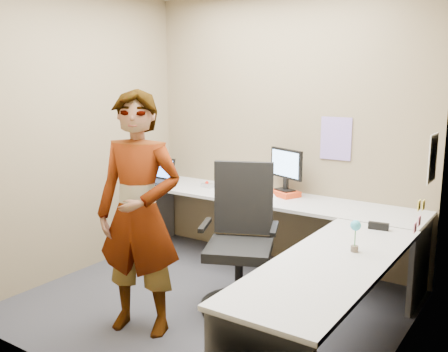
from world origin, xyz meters
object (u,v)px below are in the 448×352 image
Objects in this scene: desk at (278,234)px; office_chair at (240,252)px; monitor at (286,166)px; person at (139,214)px.

desk is 2.56× the size of office_chair.
office_chair is (-0.20, -0.28, -0.11)m from desk.
person is at bearing -77.34° from monitor.
person is (-0.62, -0.99, 0.30)m from desk.
desk is 0.36m from office_chair.
monitor is 0.23× the size of person.
office_chair is at bearing -60.86° from monitor.
monitor reaches higher than desk.
desk is 1.67× the size of person.
desk is at bearing -43.98° from monitor.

